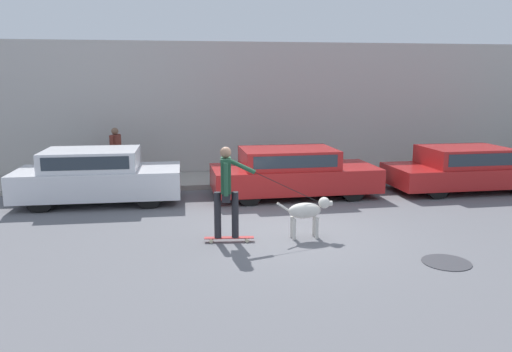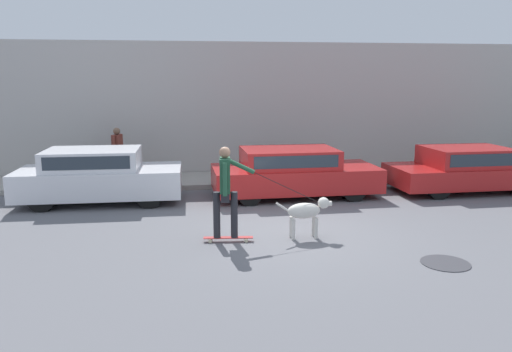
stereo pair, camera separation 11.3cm
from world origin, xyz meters
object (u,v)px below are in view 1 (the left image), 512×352
(parked_car_1, at_px, (292,173))
(dog, at_px, (307,211))
(parked_car_2, at_px, (467,169))
(parked_car_0, at_px, (97,176))
(skateboarder, at_px, (227,188))
(pedestrian_with_bag, at_px, (116,151))

(parked_car_1, distance_m, dog, 3.50)
(parked_car_2, xyz_separation_m, dog, (-5.34, -3.46, -0.05))
(parked_car_1, xyz_separation_m, parked_car_2, (4.88, -0.00, -0.04))
(parked_car_0, bearing_deg, parked_car_2, -0.17)
(parked_car_1, bearing_deg, skateboarder, -121.60)
(parked_car_0, relative_size, parked_car_1, 0.92)
(parked_car_0, height_order, dog, parked_car_0)
(parked_car_2, relative_size, pedestrian_with_bag, 2.98)
(skateboarder, relative_size, pedestrian_with_bag, 1.54)
(parked_car_1, relative_size, pedestrian_with_bag, 2.86)
(parked_car_1, distance_m, pedestrian_with_bag, 5.22)
(parked_car_1, distance_m, parked_car_2, 4.88)
(parked_car_0, xyz_separation_m, pedestrian_with_bag, (0.17, 2.21, 0.31))
(dog, bearing_deg, pedestrian_with_bag, 124.04)
(parked_car_2, xyz_separation_m, skateboarder, (-6.88, -3.49, 0.45))
(parked_car_0, xyz_separation_m, dog, (4.42, -3.47, -0.13))
(dog, distance_m, pedestrian_with_bag, 7.11)
(parked_car_0, xyz_separation_m, parked_car_2, (9.76, -0.00, -0.07))
(skateboarder, bearing_deg, dog, 5.95)
(dog, bearing_deg, parked_car_0, 139.10)
(parked_car_1, relative_size, parked_car_2, 0.96)
(pedestrian_with_bag, bearing_deg, parked_car_1, 170.35)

